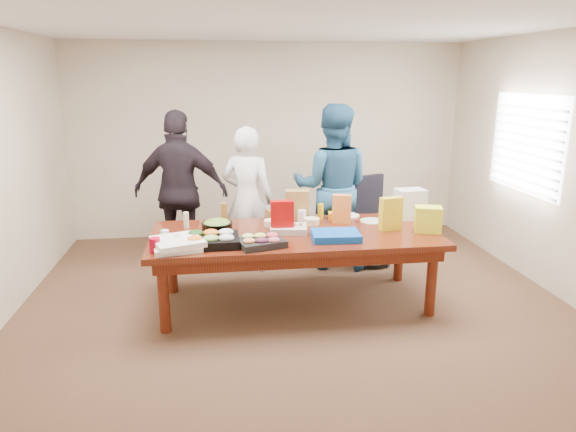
{
  "coord_description": "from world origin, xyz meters",
  "views": [
    {
      "loc": [
        -0.73,
        -4.81,
        2.24
      ],
      "look_at": [
        -0.06,
        0.1,
        0.89
      ],
      "focal_mm": 32.24,
      "sensor_mm": 36.0,
      "label": 1
    }
  ],
  "objects": [
    {
      "name": "mayo_jar",
      "position": [
        0.13,
        0.35,
        0.82
      ],
      "size": [
        0.11,
        0.11,
        0.13
      ],
      "primitive_type": "cylinder",
      "rotation": [
        0.0,
        0.0,
        0.34
      ],
      "color": "white",
      "rests_on": "conference_table"
    },
    {
      "name": "person_right",
      "position": [
        0.6,
        1.04,
        0.97
      ],
      "size": [
        1.1,
        0.95,
        1.94
      ],
      "primitive_type": "imported",
      "rotation": [
        0.0,
        0.0,
        2.89
      ],
      "color": "navy",
      "rests_on": "floor"
    },
    {
      "name": "veggie_tray",
      "position": [
        -0.82,
        -0.28,
        0.79
      ],
      "size": [
        0.51,
        0.4,
        0.08
      ],
      "primitive_type": "cube",
      "rotation": [
        0.0,
        0.0,
        0.01
      ],
      "color": "black",
      "rests_on": "conference_table"
    },
    {
      "name": "pizza_box_upper",
      "position": [
        -1.11,
        -0.36,
        0.82
      ],
      "size": [
        0.53,
        0.53,
        0.05
      ],
      "primitive_type": "cube",
      "rotation": [
        0.0,
        0.0,
        0.35
      ],
      "color": "white",
      "rests_on": "pizza_box_lower"
    },
    {
      "name": "clear_cup_a",
      "position": [
        -1.12,
        -0.26,
        0.8
      ],
      "size": [
        0.08,
        0.08,
        0.1
      ],
      "primitive_type": "cylinder",
      "rotation": [
        0.0,
        0.0,
        0.09
      ],
      "color": "silver",
      "rests_on": "conference_table"
    },
    {
      "name": "window_blinds",
      "position": [
        2.68,
        0.6,
        1.5
      ],
      "size": [
        0.04,
        1.36,
        1.0
      ],
      "primitive_type": "cube",
      "color": "beige",
      "rests_on": "wall_right"
    },
    {
      "name": "bread_loaf",
      "position": [
        -0.09,
        0.52,
        0.81
      ],
      "size": [
        0.31,
        0.21,
        0.11
      ],
      "primitive_type": "cube",
      "rotation": [
        0.0,
        0.0,
        0.34
      ],
      "color": "brown",
      "rests_on": "conference_table"
    },
    {
      "name": "chip_bag_blue",
      "position": [
        0.35,
        -0.26,
        0.78
      ],
      "size": [
        0.46,
        0.36,
        0.07
      ],
      "primitive_type": "cube",
      "rotation": [
        0.0,
        0.0,
        -0.06
      ],
      "color": "blue",
      "rests_on": "conference_table"
    },
    {
      "name": "sheet_cake",
      "position": [
        -0.06,
        0.03,
        0.78
      ],
      "size": [
        0.39,
        0.31,
        0.06
      ],
      "primitive_type": "cube",
      "rotation": [
        0.0,
        0.0,
        -0.14
      ],
      "color": "silver",
      "rests_on": "conference_table"
    },
    {
      "name": "salad_bowl",
      "position": [
        -0.76,
        0.12,
        0.8
      ],
      "size": [
        0.34,
        0.34,
        0.1
      ],
      "primitive_type": "cylinder",
      "rotation": [
        0.0,
        0.0,
        -0.13
      ],
      "color": "black",
      "rests_on": "conference_table"
    },
    {
      "name": "chip_bag_red",
      "position": [
        -0.13,
        0.01,
        0.91
      ],
      "size": [
        0.23,
        0.1,
        0.32
      ],
      "primitive_type": "cube",
      "rotation": [
        0.0,
        0.0,
        -0.04
      ],
      "color": "#A80808",
      "rests_on": "conference_table"
    },
    {
      "name": "chip_bag_orange",
      "position": [
        0.53,
        0.28,
        0.9
      ],
      "size": [
        0.21,
        0.14,
        0.3
      ],
      "primitive_type": "cube",
      "rotation": [
        0.0,
        0.0,
        -0.27
      ],
      "color": "orange",
      "rests_on": "conference_table"
    },
    {
      "name": "banana_bunch",
      "position": [
        0.54,
        0.44,
        0.79
      ],
      "size": [
        0.23,
        0.15,
        0.07
      ],
      "primitive_type": "cube",
      "rotation": [
        0.0,
        0.0,
        -0.15
      ],
      "color": "#FFAE0C",
      "rests_on": "conference_table"
    },
    {
      "name": "office_chair",
      "position": [
        1.09,
        1.03,
        0.51
      ],
      "size": [
        0.68,
        0.68,
        1.02
      ],
      "primitive_type": "cube",
      "rotation": [
        0.0,
        0.0,
        0.39
      ],
      "color": "black",
      "rests_on": "floor"
    },
    {
      "name": "plate_a",
      "position": [
        0.86,
        0.27,
        0.76
      ],
      "size": [
        0.32,
        0.32,
        0.01
      ],
      "primitive_type": "cylinder",
      "rotation": [
        0.0,
        0.0,
        -0.3
      ],
      "color": "beige",
      "rests_on": "conference_table"
    },
    {
      "name": "dressing_bottle",
      "position": [
        -0.68,
        0.44,
        0.86
      ],
      "size": [
        0.07,
        0.07,
        0.21
      ],
      "primitive_type": "cylinder",
      "rotation": [
        0.0,
        0.0,
        0.06
      ],
      "color": "brown",
      "rests_on": "conference_table"
    },
    {
      "name": "person_left",
      "position": [
        -1.17,
        1.17,
        0.94
      ],
      "size": [
        1.18,
        0.7,
        1.88
      ],
      "primitive_type": "imported",
      "rotation": [
        0.0,
        0.0,
        2.91
      ],
      "color": "black",
      "rests_on": "floor"
    },
    {
      "name": "grocery_bag_yellow",
      "position": [
        1.3,
        -0.15,
        0.88
      ],
      "size": [
        0.29,
        0.24,
        0.25
      ],
      "primitive_type": "cube",
      "rotation": [
        0.0,
        0.0,
        -0.3
      ],
      "color": "#EEFC2E",
      "rests_on": "conference_table"
    },
    {
      "name": "clear_cup_b",
      "position": [
        -1.24,
        -0.1,
        0.8
      ],
      "size": [
        0.09,
        0.09,
        0.1
      ],
      "primitive_type": "cylinder",
      "rotation": [
        0.0,
        0.0,
        -0.17
      ],
      "color": "white",
      "rests_on": "conference_table"
    },
    {
      "name": "window_panel",
      "position": [
        2.72,
        0.6,
        1.5
      ],
      "size": [
        0.03,
        1.4,
        1.1
      ],
      "primitive_type": "cube",
      "color": "white",
      "rests_on": "wall_right"
    },
    {
      "name": "pizza_box_lower",
      "position": [
        -1.12,
        -0.33,
        0.77
      ],
      "size": [
        0.47,
        0.47,
        0.05
      ],
      "primitive_type": "cube",
      "rotation": [
        0.0,
        0.0,
        0.17
      ],
      "color": "white",
      "rests_on": "conference_table"
    },
    {
      "name": "dip_bowl_b",
      "position": [
        -0.21,
        0.27,
        0.78
      ],
      "size": [
        0.17,
        0.17,
        0.06
      ],
      "primitive_type": "cylinder",
      "rotation": [
        0.0,
        0.0,
        0.09
      ],
      "color": "beige",
      "rests_on": "conference_table"
    },
    {
      "name": "chip_bag_yellow",
      "position": [
        0.96,
        -0.04,
        0.92
      ],
      "size": [
        0.24,
        0.13,
        0.33
      ],
      "primitive_type": "cube",
      "rotation": [
        0.0,
        0.0,
        0.19
      ],
      "color": "yellow",
      "rests_on": "conference_table"
    },
    {
      "name": "ceiling",
      "position": [
        0.0,
        0.0,
        2.71
      ],
      "size": [
        5.5,
        5.0,
        0.02
      ],
      "primitive_type": "cube",
      "color": "white",
      "rests_on": "wall_back"
    },
    {
      "name": "plate_b",
      "position": [
        0.66,
        0.52,
        0.76
      ],
      "size": [
        0.27,
        0.27,
        0.02
      ],
      "primitive_type": "cylinder",
      "rotation": [
        0.0,
        0.0,
        0.03
      ],
      "color": "silver",
      "rests_on": "conference_table"
    },
    {
      "name": "kraft_bag",
      "position": [
        0.09,
        0.46,
        0.91
      ],
      "size": [
        0.27,
        0.18,
        0.32
      ],
      "primitive_type": "cube",
      "rotation": [
        0.0,
        0.0,
        -0.18
      ],
      "color": "olive",
      "rests_on": "conference_table"
    },
    {
      "name": "grocery_bag_white",
      "position": [
        1.3,
        0.35,
        0.91
      ],
      "size": [
        0.32,
        0.24,
        0.32
      ],
      "primitive_type": "cube",
      "rotation": [
        0.0,
        0.0,
        0.09
      ],
      "color": "white",
      "rests_on": "conference_table"
    },
    {
      "name": "wall_front",
      "position": [
        0.0,
        -2.5,
        1.35
      ],
      "size": [
        5.5,
        0.04,
        2.7
      ],
      "primitive_type": "cube",
      "color": "beige",
      "rests_on": "floor"
    },
    {
      "name": "person_center",
      "position": [
        -0.4,
        1.05,
        0.85
      ],
      "size": [
        0.73,
        0.62,
        1.7
      ],
      "primitive_type": "imported",
      "rotation": [
        0.0,
        0.0,
        2.73
      ],
      "color": "white",
      "rests_on": "floor"
    },
    {
      "name": "wall_right",
      "position": [
        2.75,
        0.0,
        1.35
      ],
      "size": [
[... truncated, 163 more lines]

